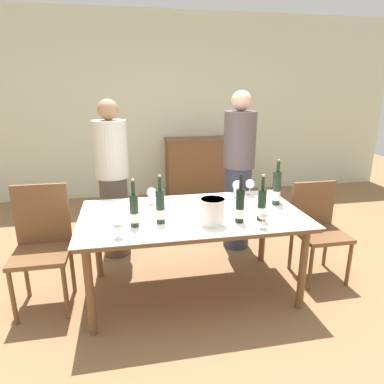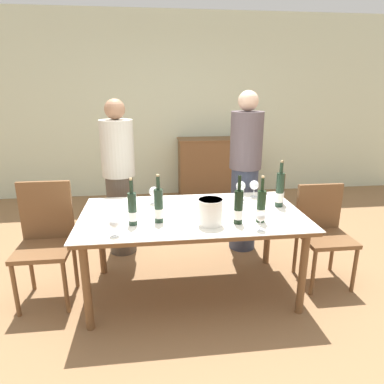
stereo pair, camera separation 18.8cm
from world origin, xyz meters
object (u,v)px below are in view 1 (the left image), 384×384
wine_glass_4 (237,185)px  wine_glass_3 (237,191)px  wine_bottle_2 (160,207)px  wine_bottle_5 (262,205)px  chair_right_end (317,224)px  dining_table (192,220)px  ice_bucket (213,211)px  chair_left_end (42,239)px  sideboard_cabinet (202,167)px  wine_glass_1 (250,184)px  wine_bottle_4 (134,211)px  wine_glass_2 (118,226)px  wine_glass_5 (152,193)px  wine_bottle_1 (277,189)px  person_guest_left (238,172)px  person_host (113,181)px  wine_glass_0 (263,216)px  wine_bottle_0 (240,206)px  wine_bottle_3 (276,188)px

wine_glass_4 → wine_glass_3: bearing=-107.4°
wine_bottle_2 → wine_bottle_5: size_ratio=1.04×
wine_bottle_2 → chair_right_end: (1.46, 0.24, -0.35)m
dining_table → ice_bucket: size_ratio=9.05×
dining_table → chair_left_end: size_ratio=1.83×
wine_glass_4 → chair_right_end: wine_glass_4 is taller
sideboard_cabinet → wine_glass_1: sideboard_cabinet is taller
chair_left_end → wine_bottle_4: bearing=-21.0°
wine_glass_2 → wine_glass_5: bearing=67.1°
chair_left_end → wine_glass_2: bearing=-37.3°
dining_table → wine_glass_1: bearing=29.4°
wine_bottle_1 → chair_left_end: (-1.95, 0.02, -0.31)m
wine_bottle_2 → wine_glass_3: (0.73, 0.39, -0.03)m
sideboard_cabinet → chair_left_end: 3.19m
wine_bottle_1 → person_guest_left: size_ratio=0.24×
wine_bottle_5 → wine_glass_1: (0.13, 0.60, -0.01)m
wine_glass_2 → person_guest_left: size_ratio=0.08×
person_host → person_guest_left: person_guest_left is taller
wine_bottle_4 → wine_bottle_5: size_ratio=1.00×
sideboard_cabinet → chair_left_end: bearing=-126.0°
wine_bottle_4 → wine_glass_3: bearing=24.3°
wine_bottle_4 → wine_glass_1: (1.09, 0.54, -0.01)m
ice_bucket → wine_glass_5: size_ratio=1.32×
wine_glass_0 → wine_glass_1: bearing=76.5°
ice_bucket → wine_glass_2: bearing=-170.3°
wine_bottle_0 → wine_bottle_2: size_ratio=0.99×
dining_table → wine_glass_3: size_ratio=12.95×
wine_bottle_3 → wine_glass_0: bearing=-122.6°
wine_bottle_1 → wine_glass_3: size_ratio=2.89×
wine_glass_0 → chair_right_end: size_ratio=0.16×
dining_table → wine_glass_5: size_ratio=11.97×
wine_bottle_3 → wine_bottle_2: bearing=-164.0°
wine_glass_4 → wine_glass_5: size_ratio=1.08×
wine_glass_5 → wine_bottle_2: bearing=-86.2°
wine_glass_0 → wine_glass_4: wine_glass_4 is taller
chair_right_end → wine_glass_0: bearing=-147.1°
wine_glass_1 → person_host: 1.37m
dining_table → ice_bucket: 0.33m
wine_glass_4 → dining_table: bearing=-146.0°
dining_table → wine_bottle_5: (0.50, -0.24, 0.18)m
person_guest_left → wine_bottle_5: bearing=-98.7°
chair_left_end → person_host: 0.97m
wine_bottle_2 → wine_bottle_4: bearing=-171.0°
wine_glass_2 → wine_glass_4: wine_glass_4 is taller
wine_bottle_1 → wine_glass_4: (-0.27, 0.26, -0.03)m
sideboard_cabinet → ice_bucket: size_ratio=5.76×
wine_bottle_3 → wine_bottle_5: size_ratio=1.07×
wine_glass_1 → wine_glass_2: bearing=-148.9°
wine_glass_0 → person_host: bearing=131.0°
wine_bottle_1 → wine_glass_5: bearing=168.5°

